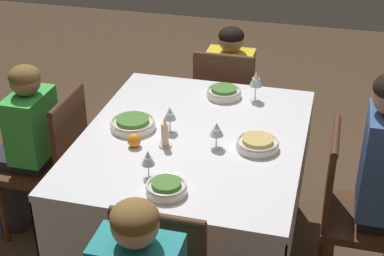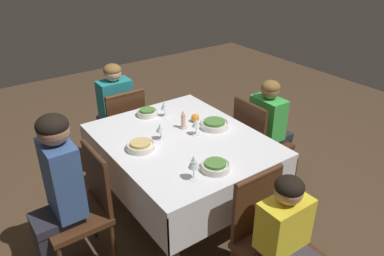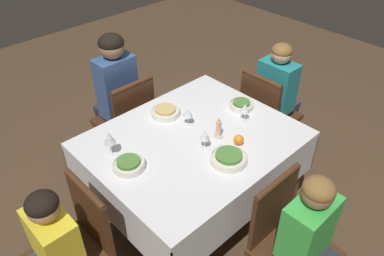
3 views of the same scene
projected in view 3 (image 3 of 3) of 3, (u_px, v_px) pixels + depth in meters
The scene contains 19 objects.
ground_plane at pixel (193, 213), 2.90m from camera, with size 8.00×8.00×0.00m, color #4C3826.
dining_table at pixel (193, 149), 2.50m from camera, with size 1.32×1.08×0.75m.
chair_north at pixel (128, 119), 3.08m from camera, with size 0.41×0.41×0.87m.
chair_south at pixel (286, 239), 2.14m from camera, with size 0.41×0.41×0.87m.
chair_west at pixel (77, 246), 2.10m from camera, with size 0.41×0.41×0.87m.
chair_east at pixel (266, 113), 3.15m from camera, with size 0.41×0.41×0.87m.
person_adult_denim at pixel (115, 92), 3.05m from camera, with size 0.30×0.34×1.18m.
person_child_green at pixel (314, 248), 2.00m from camera, with size 0.30×0.33×1.02m.
person_child_teal at pixel (279, 95), 3.17m from camera, with size 0.33×0.30×1.07m.
bowl_north at pixel (165, 112), 2.64m from camera, with size 0.20×0.20×0.06m.
wine_glass_north at pixel (188, 113), 2.51m from camera, with size 0.07×0.07×0.13m.
bowl_south at pixel (228, 158), 2.25m from camera, with size 0.23×0.23×0.06m.
wine_glass_south at pixel (205, 136), 2.31m from camera, with size 0.07×0.07×0.13m.
bowl_west at pixel (129, 164), 2.20m from camera, with size 0.19×0.19×0.06m.
wine_glass_west at pixel (109, 138), 2.25m from camera, with size 0.07×0.07×0.17m.
bowl_east at pixel (241, 105), 2.71m from camera, with size 0.17×0.17×0.06m.
wine_glass_east at pixel (245, 109), 2.55m from camera, with size 0.06×0.06×0.13m.
candle_centerpiece at pixel (218, 130), 2.43m from camera, with size 0.06×0.06×0.15m.
orange_fruit at pixel (239, 140), 2.38m from camera, with size 0.07×0.07×0.07m, color orange.
Camera 3 is at (-1.32, -1.39, 2.27)m, focal length 35.00 mm.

